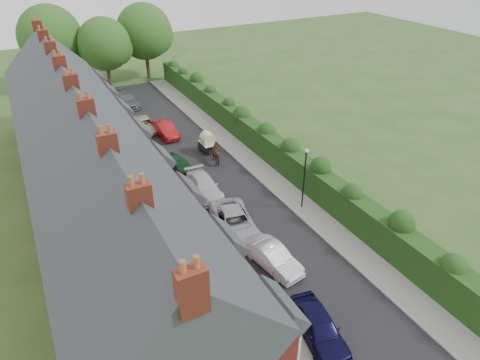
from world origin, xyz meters
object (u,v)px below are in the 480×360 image
object	(u,v)px
lamppost	(305,171)
car_white	(204,186)
car_silver_a	(272,257)
horse	(218,154)
car_green	(179,164)
car_grey	(125,100)
car_navy	(319,327)
car_silver_b	(235,223)
horse_cart	(208,141)
car_red	(165,129)
car_beige	(145,125)

from	to	relation	value
lamppost	car_white	size ratio (longest dim) A/B	1.03
car_silver_a	horse	xyz separation A→B (m)	(2.95, 14.49, 0.12)
car_green	car_grey	world-z (taller)	car_grey
car_navy	car_silver_b	bearing A→B (deg)	98.16
car_navy	car_white	distance (m)	16.03
horse	horse_cart	xyz separation A→B (m)	(0.00, 2.23, 0.34)
car_navy	car_silver_b	size ratio (longest dim) A/B	0.81
car_white	car_red	xyz separation A→B (m)	(0.94, 12.35, 0.02)
car_navy	car_beige	world-z (taller)	car_navy
car_beige	horse	xyz separation A→B (m)	(3.79, -10.32, 0.24)
lamppost	car_navy	bearing A→B (deg)	-120.93
car_navy	car_red	bearing A→B (deg)	97.03
car_silver_a	car_red	xyz separation A→B (m)	(0.56, 22.40, -0.01)
car_white	car_green	bearing A→B (deg)	98.69
car_silver_a	car_silver_b	bearing A→B (deg)	86.23
lamppost	car_green	size ratio (longest dim) A/B	1.30
lamppost	car_silver_b	xyz separation A→B (m)	(-6.06, -0.26, -2.50)
car_red	car_white	bearing A→B (deg)	-98.66
horse	car_beige	bearing A→B (deg)	-63.08
car_white	car_green	size ratio (longest dim) A/B	1.26
car_white	car_red	size ratio (longest dim) A/B	1.10
car_white	car_beige	distance (m)	14.77
lamppost	horse_cart	bearing A→B (deg)	102.16
lamppost	car_red	size ratio (longest dim) A/B	1.14
car_red	horse	distance (m)	8.26
car_silver_a	horse_cart	distance (m)	16.99
lamppost	car_beige	distance (m)	21.37
car_navy	car_beige	size ratio (longest dim) A/B	1.01
car_beige	car_grey	bearing A→B (deg)	82.46
car_navy	car_red	size ratio (longest dim) A/B	1.03
car_silver_a	horse	distance (m)	14.79
car_white	car_grey	xyz separation A→B (m)	(-0.46, 22.94, 0.07)
car_beige	horse	world-z (taller)	horse
car_green	car_red	distance (m)	7.85
car_navy	car_green	world-z (taller)	car_navy
car_green	car_beige	bearing A→B (deg)	80.30
car_navy	car_silver_b	xyz separation A→B (m)	(0.28, 10.32, 0.01)
car_silver_a	horse_cart	size ratio (longest dim) A/B	1.55
car_beige	car_silver_b	bearing A→B (deg)	-96.58
lamppost	car_silver_b	bearing A→B (deg)	-177.51
car_white	horse	world-z (taller)	horse
car_navy	car_silver_a	xyz separation A→B (m)	(0.78, 5.98, -0.04)
car_red	car_grey	world-z (taller)	car_grey
car_green	car_navy	bearing A→B (deg)	-99.53
car_silver_b	horse	world-z (taller)	horse
car_grey	car_green	bearing A→B (deg)	-96.44
car_white	car_silver_b	bearing A→B (deg)	-88.15
horse	horse_cart	distance (m)	2.26
lamppost	car_silver_a	bearing A→B (deg)	-140.40
lamppost	car_silver_b	world-z (taller)	lamppost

